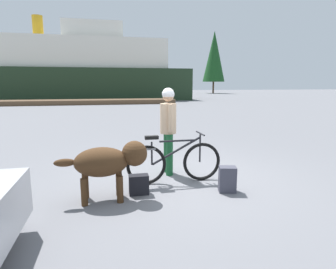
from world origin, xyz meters
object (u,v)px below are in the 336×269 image
(dog, at_px, (108,162))
(ferry_boat, at_px, (72,71))
(person_cyclist, at_px, (168,123))
(backpack, at_px, (227,179))
(handbag_pannier, at_px, (139,185))
(bicycle, at_px, (174,162))

(dog, relative_size, ferry_boat, 0.05)
(person_cyclist, distance_m, backpack, 1.63)
(backpack, xyz_separation_m, handbag_pannier, (-1.47, 0.21, -0.05))
(backpack, bearing_deg, ferry_boat, 100.19)
(bicycle, relative_size, person_cyclist, 1.03)
(dog, bearing_deg, ferry_boat, 96.63)
(person_cyclist, height_order, dog, person_cyclist)
(dog, bearing_deg, handbag_pannier, 14.90)
(dog, bearing_deg, person_cyclist, 42.82)
(bicycle, height_order, backpack, bicycle)
(bicycle, relative_size, ferry_boat, 0.07)
(person_cyclist, relative_size, handbag_pannier, 5.28)
(bicycle, bearing_deg, backpack, -39.98)
(ferry_boat, bearing_deg, handbag_pannier, -82.46)
(person_cyclist, distance_m, ferry_boat, 29.68)
(ferry_boat, bearing_deg, person_cyclist, -80.84)
(bicycle, relative_size, dog, 1.26)
(person_cyclist, bearing_deg, backpack, -57.56)
(dog, relative_size, handbag_pannier, 4.29)
(bicycle, bearing_deg, person_cyclist, 88.60)
(handbag_pannier, bearing_deg, bicycle, 31.63)
(person_cyclist, distance_m, handbag_pannier, 1.49)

